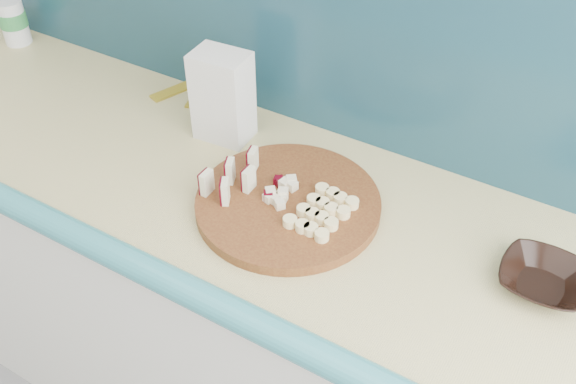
{
  "coord_description": "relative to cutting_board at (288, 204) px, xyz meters",
  "views": [
    {
      "loc": [
        0.73,
        0.64,
        1.81
      ],
      "look_at": [
        0.22,
        1.49,
        0.95
      ],
      "focal_mm": 40.0,
      "sensor_mm": 36.0,
      "label": 1
    }
  ],
  "objects": [
    {
      "name": "canister",
      "position": [
        -1.05,
        0.22,
        0.05
      ],
      "size": [
        0.08,
        0.08,
        0.13
      ],
      "rotation": [
        0.0,
        0.0,
        -0.04
      ],
      "color": "white",
      "rests_on": "kitchen_counter"
    },
    {
      "name": "kitchen_counter",
      "position": [
        -0.12,
        0.01,
        -0.47
      ],
      "size": [
        2.2,
        0.63,
        0.91
      ],
      "color": "white",
      "rests_on": "ground"
    },
    {
      "name": "backsplash",
      "position": [
        -0.12,
        0.3,
        0.24
      ],
      "size": [
        2.2,
        0.02,
        0.5
      ],
      "primitive_type": "cube",
      "color": "teal",
      "rests_on": "kitchen_counter"
    },
    {
      "name": "banana_peel",
      "position": [
        -0.43,
        0.26,
        -0.01
      ],
      "size": [
        0.23,
        0.19,
        0.01
      ],
      "rotation": [
        0.0,
        0.0,
        0.09
      ],
      "color": "#AFA021",
      "rests_on": "kitchen_counter"
    },
    {
      "name": "flour_bag",
      "position": [
        -0.26,
        0.15,
        0.1
      ],
      "size": [
        0.13,
        0.1,
        0.22
      ],
      "primitive_type": "cube",
      "rotation": [
        0.0,
        0.0,
        0.07
      ],
      "color": "silver",
      "rests_on": "kitchen_counter"
    },
    {
      "name": "cutting_board",
      "position": [
        0.0,
        0.0,
        0.0
      ],
      "size": [
        0.41,
        0.41,
        0.02
      ],
      "primitive_type": "cylinder",
      "rotation": [
        0.0,
        0.0,
        -0.06
      ],
      "color": "#491F0F",
      "rests_on": "kitchen_counter"
    },
    {
      "name": "banana_slices",
      "position": [
        0.08,
        -0.01,
        0.02
      ],
      "size": [
        0.11,
        0.15,
        0.02
      ],
      "color": "#FAE399",
      "rests_on": "cutting_board"
    },
    {
      "name": "apple_chunks",
      "position": [
        -0.02,
        0.0,
        0.02
      ],
      "size": [
        0.06,
        0.07,
        0.02
      ],
      "color": "#FBF0C9",
      "rests_on": "cutting_board"
    },
    {
      "name": "apple_wedges",
      "position": [
        -0.12,
        -0.02,
        0.04
      ],
      "size": [
        0.09,
        0.15,
        0.05
      ],
      "color": "beige",
      "rests_on": "cutting_board"
    },
    {
      "name": "brown_bowl",
      "position": [
        0.51,
        0.05,
        0.01
      ],
      "size": [
        0.16,
        0.16,
        0.04
      ],
      "primitive_type": "imported",
      "rotation": [
        0.0,
        0.0,
        0.02
      ],
      "color": "black",
      "rests_on": "kitchen_counter"
    }
  ]
}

